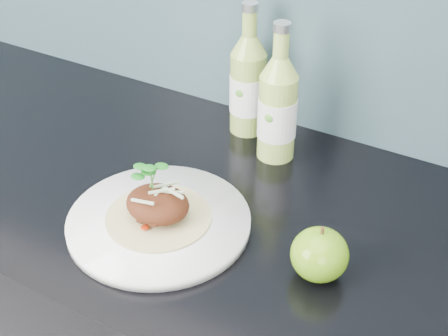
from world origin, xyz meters
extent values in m
cylinder|color=white|center=(-0.10, 1.60, 0.91)|extent=(0.29, 0.29, 0.02)
cylinder|color=tan|center=(-0.10, 1.60, 0.92)|extent=(0.16, 0.16, 0.00)
ellipsoid|color=#52230F|center=(-0.10, 1.60, 0.94)|extent=(0.10, 0.08, 0.04)
ellipsoid|color=#56840E|center=(0.15, 1.62, 0.94)|extent=(0.10, 0.10, 0.08)
cylinder|color=#472D14|center=(0.15, 1.62, 0.98)|extent=(0.01, 0.00, 0.01)
cylinder|color=#92AE48|center=(-0.12, 1.92, 0.98)|extent=(0.08, 0.08, 0.15)
cone|color=#92AE48|center=(-0.12, 1.92, 1.07)|extent=(0.07, 0.07, 0.03)
cylinder|color=#92AE48|center=(-0.12, 1.92, 1.11)|extent=(0.03, 0.03, 0.04)
cylinder|color=silver|center=(-0.12, 1.92, 1.14)|extent=(0.03, 0.03, 0.01)
cylinder|color=white|center=(-0.12, 1.92, 0.98)|extent=(0.08, 0.08, 0.07)
ellipsoid|color=#59A533|center=(-0.12, 1.88, 0.99)|extent=(0.02, 0.00, 0.02)
cylinder|color=#A5C552|center=(-0.03, 1.86, 0.98)|extent=(0.08, 0.08, 0.15)
cone|color=#A5C552|center=(-0.03, 1.86, 1.07)|extent=(0.07, 0.07, 0.03)
cylinder|color=#A5C552|center=(-0.03, 1.86, 1.11)|extent=(0.03, 0.03, 0.04)
cylinder|color=silver|center=(-0.03, 1.86, 1.14)|extent=(0.03, 0.03, 0.01)
cylinder|color=white|center=(-0.03, 1.86, 0.98)|extent=(0.09, 0.09, 0.07)
ellipsoid|color=#59A533|center=(-0.03, 1.83, 0.99)|extent=(0.02, 0.00, 0.02)
camera|label=1|loc=(0.36, 1.01, 1.52)|focal=50.00mm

